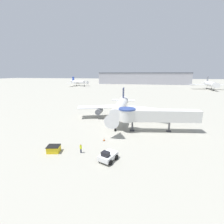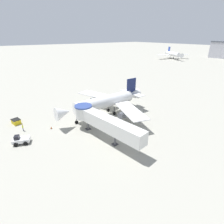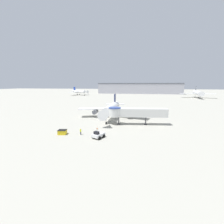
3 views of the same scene
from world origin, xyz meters
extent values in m
plane|color=#9E9B8E|center=(0.00, 0.00, 0.00)|extent=(800.00, 800.00, 0.00)
cylinder|color=white|center=(1.26, 0.75, 4.00)|extent=(3.39, 17.80, 3.31)
cone|color=white|center=(1.31, -11.28, 4.00)|extent=(3.32, 3.65, 3.31)
cone|color=white|center=(1.21, 10.81, 4.00)|extent=(3.33, 4.97, 3.31)
cube|color=white|center=(-6.58, 3.17, 3.43)|extent=(13.06, 7.88, 0.22)
cube|color=white|center=(9.08, 3.24, 3.43)|extent=(13.06, 7.79, 0.22)
cube|color=#141E4C|center=(1.21, 10.56, 6.98)|extent=(0.26, 3.43, 4.30)
cube|color=white|center=(1.21, 11.05, 4.58)|extent=(8.41, 2.44, 0.18)
cylinder|color=#565960|center=(-5.59, 2.13, 2.27)|extent=(1.83, 3.44, 1.82)
cylinder|color=#565960|center=(8.10, 2.19, 2.27)|extent=(1.83, 3.44, 1.82)
cylinder|color=#4C4C51|center=(1.30, -8.13, 1.40)|extent=(0.18, 0.18, 1.90)
cylinder|color=black|center=(1.30, -8.13, 0.45)|extent=(0.26, 0.90, 0.90)
cylinder|color=#4C4C51|center=(-0.24, 2.97, 1.40)|extent=(0.22, 0.22, 1.90)
cylinder|color=black|center=(-0.24, 2.97, 0.45)|extent=(0.40, 0.90, 0.90)
cylinder|color=#4C4C51|center=(2.74, 2.98, 1.40)|extent=(0.22, 0.22, 1.90)
cylinder|color=black|center=(2.74, 2.98, 0.45)|extent=(0.40, 0.90, 0.90)
cube|color=silver|center=(12.78, -6.16, 4.08)|extent=(17.68, 4.94, 2.80)
cylinder|color=silver|center=(4.12, -7.34, 4.08)|extent=(3.90, 3.90, 2.80)
cylinder|color=navy|center=(4.12, -7.34, 5.63)|extent=(4.10, 4.09, 0.30)
cylinder|color=#56565B|center=(5.50, -7.15, 1.34)|extent=(0.44, 0.44, 2.68)
cube|color=#333338|center=(5.50, -7.15, 0.06)|extent=(1.10, 1.10, 0.12)
cylinder|color=#56565B|center=(14.51, -5.92, 1.34)|extent=(0.44, 0.44, 2.68)
cube|color=#333338|center=(14.51, -5.92, 0.06)|extent=(1.10, 1.10, 0.12)
cube|color=silver|center=(2.30, -21.30, 0.80)|extent=(3.11, 3.83, 0.76)
cube|color=black|center=(2.02, -21.99, 1.52)|extent=(1.47, 1.31, 0.69)
cylinder|color=black|center=(1.01, -21.76, 0.42)|extent=(0.61, 0.89, 0.83)
cylinder|color=black|center=(2.91, -22.53, 0.42)|extent=(0.61, 0.89, 0.83)
cylinder|color=black|center=(1.69, -20.07, 0.42)|extent=(0.61, 0.89, 0.83)
cylinder|color=black|center=(3.60, -20.84, 0.42)|extent=(0.61, 0.89, 0.83)
cube|color=yellow|center=(-8.08, -20.47, 0.57)|extent=(2.40, 2.07, 1.14)
cube|color=black|center=(-8.08, -20.47, 1.18)|extent=(2.55, 2.19, 0.08)
cube|color=black|center=(-0.09, -14.21, 0.02)|extent=(0.43, 0.43, 0.04)
cone|color=orange|center=(-0.09, -14.21, 0.38)|extent=(0.30, 0.30, 0.67)
cylinder|color=white|center=(-0.09, -14.21, 0.46)|extent=(0.16, 0.16, 0.08)
cube|color=black|center=(1.98, -20.47, 0.02)|extent=(0.47, 0.47, 0.04)
cone|color=orange|center=(1.98, -20.47, 0.41)|extent=(0.32, 0.32, 0.73)
cylinder|color=white|center=(1.98, -20.47, 0.49)|extent=(0.18, 0.18, 0.09)
cylinder|color=#1E2338|center=(-3.13, -19.85, 0.42)|extent=(0.12, 0.12, 0.84)
cylinder|color=#1E2338|center=(-2.96, -19.91, 0.42)|extent=(0.12, 0.12, 0.84)
cube|color=#D1E019|center=(-3.04, -19.88, 1.17)|extent=(0.38, 0.28, 0.66)
sphere|color=tan|center=(-3.04, -19.88, 1.62)|extent=(0.23, 0.23, 0.23)
cylinder|color=white|center=(-62.73, 122.99, 4.56)|extent=(17.72, 11.69, 3.73)
cone|color=white|center=(-51.60, 117.15, 4.56)|extent=(5.36, 5.21, 3.73)
cone|color=white|center=(-71.88, 127.78, 4.56)|extent=(6.69, 5.90, 3.73)
cube|color=white|center=(-68.95, 116.71, 3.91)|extent=(6.59, 13.72, 0.22)
cube|color=white|center=(-61.10, 131.67, 3.91)|extent=(12.52, 12.37, 0.22)
cube|color=navy|center=(-71.63, 127.65, 7.91)|extent=(3.31, 1.89, 4.85)
cube|color=white|center=(-72.13, 127.91, 5.21)|extent=(6.39, 9.10, 0.18)
cylinder|color=#4C4C51|center=(-54.61, 118.73, 1.62)|extent=(0.18, 0.18, 2.14)
cylinder|color=black|center=(-54.61, 118.73, 0.55)|extent=(1.09, 0.74, 1.10)
cylinder|color=#4C4C51|center=(-65.51, 122.55, 1.62)|extent=(0.22, 0.22, 2.14)
cylinder|color=black|center=(-65.51, 122.55, 0.55)|extent=(1.16, 0.87, 1.10)
cylinder|color=#4C4C51|center=(-63.95, 125.52, 1.62)|extent=(0.22, 0.22, 2.14)
cylinder|color=black|center=(-63.95, 125.52, 0.55)|extent=(1.16, 0.87, 1.10)
cylinder|color=white|center=(68.61, 105.62, 5.05)|extent=(7.62, 23.92, 4.19)
cone|color=white|center=(66.28, 90.03, 5.05)|extent=(4.82, 5.17, 4.19)
cone|color=white|center=(70.56, 118.72, 5.05)|extent=(5.07, 6.83, 4.19)
cube|color=white|center=(59.96, 109.83, 4.32)|extent=(14.87, 7.77, 0.22)
cube|color=white|center=(78.10, 107.12, 4.32)|extent=(15.12, 11.24, 0.22)
cube|color=slate|center=(70.51, 118.41, 8.82)|extent=(0.90, 4.46, 5.44)
cube|color=white|center=(70.61, 119.03, 5.78)|extent=(9.98, 4.52, 0.18)
cylinder|color=#4C4C51|center=(66.88, 94.06, 1.75)|extent=(0.18, 0.18, 2.41)
cylinder|color=black|center=(66.88, 94.06, 0.55)|extent=(0.42, 1.13, 1.10)
cylinder|color=#4C4C51|center=(67.18, 108.81, 1.75)|extent=(0.22, 0.22, 2.41)
cylinder|color=black|center=(67.18, 108.81, 0.55)|extent=(0.56, 1.15, 1.10)
cylinder|color=#4C4C51|center=(70.90, 108.25, 1.75)|extent=(0.22, 0.22, 2.41)
cylinder|color=black|center=(70.90, 108.25, 0.55)|extent=(0.56, 1.15, 1.10)
cube|color=#A8A8B2|center=(10.48, 175.00, 7.14)|extent=(120.02, 26.62, 14.28)
cube|color=#4C515B|center=(10.48, 175.00, 14.88)|extent=(120.02, 27.15, 1.20)
camera|label=1|loc=(6.97, -42.93, 13.98)|focal=24.00mm
camera|label=2|loc=(38.53, -24.75, 20.94)|focal=28.00mm
camera|label=3|loc=(12.37, -56.29, 13.34)|focal=24.00mm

